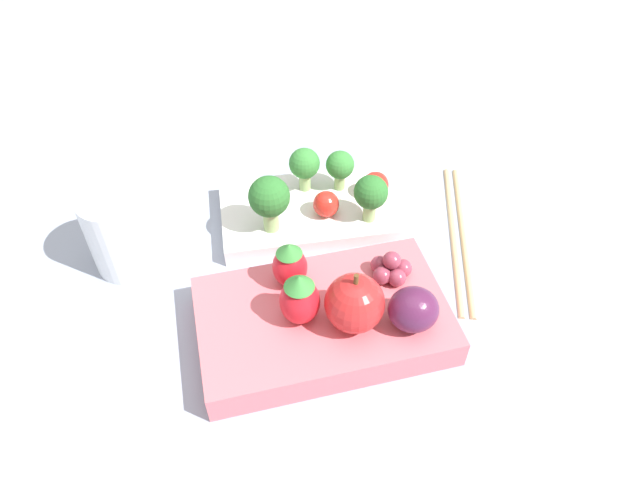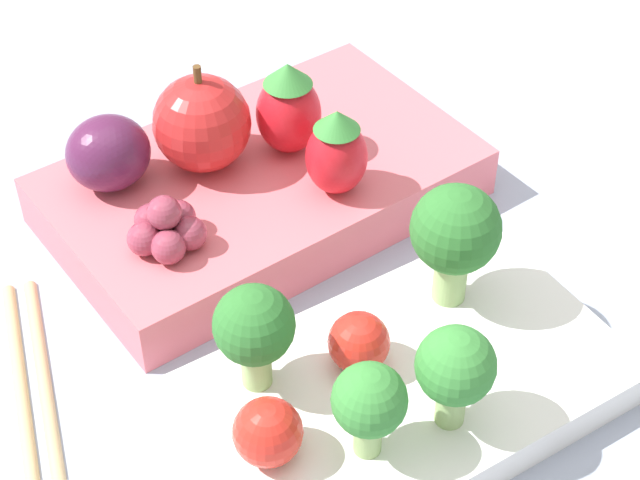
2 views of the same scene
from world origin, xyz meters
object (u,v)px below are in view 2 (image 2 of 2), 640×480
broccoli_floret_0 (369,403)px  broccoli_floret_1 (254,328)px  apple (202,123)px  grape_cluster (166,228)px  bento_box_savoury (390,397)px  bento_box_fruit (262,186)px  cherry_tomato_0 (268,432)px  broccoli_floret_2 (455,233)px  strawberry_1 (288,109)px  broccoli_floret_3 (448,372)px  cherry_tomato_1 (359,342)px  chopsticks_pair (42,461)px  strawberry_0 (337,152)px  plum (108,153)px

broccoli_floret_0 → broccoli_floret_1: broccoli_floret_1 is taller
apple → grape_cluster: apple is taller
bento_box_savoury → broccoli_floret_1: size_ratio=4.02×
bento_box_savoury → grape_cluster: (0.05, -0.11, 0.03)m
bento_box_fruit → broccoli_floret_1: broccoli_floret_1 is taller
bento_box_savoury → apple: (0.01, -0.16, 0.04)m
broccoli_floret_0 → cherry_tomato_0: (0.03, -0.02, -0.01)m
broccoli_floret_2 → strawberry_1: same height
broccoli_floret_3 → cherry_tomato_1: 0.05m
broccoli_floret_2 → broccoli_floret_1: bearing=2.1°
broccoli_floret_0 → apple: 0.18m
broccoli_floret_1 → strawberry_1: (-0.08, -0.12, 0.00)m
bento_box_savoury → chopsticks_pair: size_ratio=0.96×
broccoli_floret_2 → grape_cluster: (0.10, -0.08, -0.02)m
bento_box_savoury → cherry_tomato_1: 0.03m
broccoli_floret_1 → apple: size_ratio=0.89×
cherry_tomato_1 → broccoli_floret_2: bearing=-164.8°
broccoli_floret_2 → chopsticks_pair: 0.19m
broccoli_floret_0 → strawberry_0: 0.15m
broccoli_floret_1 → cherry_tomato_1: 0.05m
cherry_tomato_1 → chopsticks_pair: size_ratio=0.12×
bento_box_savoury → cherry_tomato_0: (0.06, 0.01, 0.02)m
grape_cluster → broccoli_floret_1: bearing=92.5°
broccoli_floret_3 → strawberry_1: bearing=-97.3°
bento_box_fruit → broccoli_floret_2: 0.13m
broccoli_floret_1 → strawberry_1: strawberry_1 is taller
cherry_tomato_0 → broccoli_floret_1: bearing=-109.0°
broccoli_floret_0 → strawberry_0: bearing=-114.3°
broccoli_floret_3 → apple: 0.19m
broccoli_floret_0 → broccoli_floret_1: 0.06m
bento_box_fruit → broccoli_floret_1: (0.06, 0.12, 0.04)m
chopsticks_pair → strawberry_0: bearing=-158.6°
broccoli_floret_3 → cherry_tomato_1: size_ratio=1.85×
bento_box_fruit → broccoli_floret_2: broccoli_floret_2 is taller
broccoli_floret_0 → strawberry_0: (-0.06, -0.13, 0.00)m
cherry_tomato_0 → broccoli_floret_2: bearing=-160.5°
bento_box_fruit → broccoli_floret_2: bearing=108.2°
cherry_tomato_0 → bento_box_savoury: bearing=-172.9°
bento_box_fruit → broccoli_floret_3: (0.00, 0.17, 0.03)m
broccoli_floret_3 → strawberry_1: size_ratio=0.96×
cherry_tomato_1 → strawberry_1: size_ratio=0.52×
cherry_tomato_1 → broccoli_floret_1: bearing=-15.5°
strawberry_1 → chopsticks_pair: (0.17, 0.11, -0.05)m
plum → strawberry_0: bearing=149.5°
broccoli_floret_3 → cherry_tomato_1: bearing=-71.9°
broccoli_floret_1 → cherry_tomato_0: (0.01, 0.03, -0.02)m
bento_box_fruit → cherry_tomato_0: cherry_tomato_0 is taller
cherry_tomato_0 → chopsticks_pair: bearing=-33.0°
plum → grape_cluster: size_ratio=1.12×
broccoli_floret_0 → strawberry_1: 0.18m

